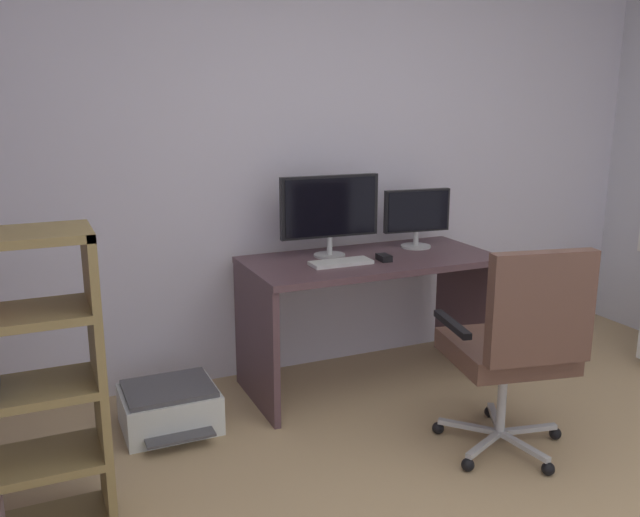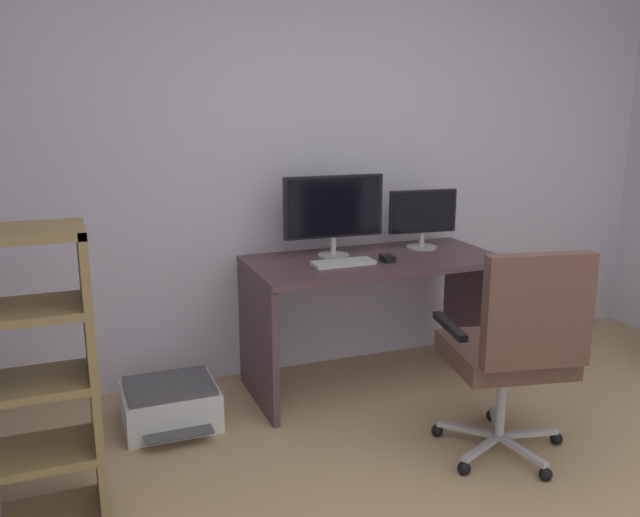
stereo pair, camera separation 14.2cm
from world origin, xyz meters
name	(u,v)px [view 2 (the right image)]	position (x,y,z in m)	size (l,w,h in m)	color
wall_back	(312,151)	(0.00, 2.29, 1.33)	(4.79, 0.10, 2.65)	silver
desk	(373,293)	(0.19, 1.82, 0.55)	(1.42, 0.68, 0.76)	#543B42
monitor_main	(334,209)	(-0.01, 1.94, 1.03)	(0.58, 0.18, 0.46)	#B2B5B7
monitor_secondary	(423,215)	(0.57, 1.94, 0.96)	(0.41, 0.18, 0.35)	#B2B5B7
keyboard	(343,263)	(-0.03, 1.75, 0.77)	(0.34, 0.13, 0.02)	silver
computer_mouse	(387,258)	(0.23, 1.73, 0.77)	(0.06, 0.10, 0.03)	black
office_chair	(515,344)	(0.40, 0.81, 0.57)	(0.65, 0.64, 1.03)	#B7BABC
printer	(170,405)	(-0.99, 1.74, 0.11)	(0.47, 0.48, 0.23)	silver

